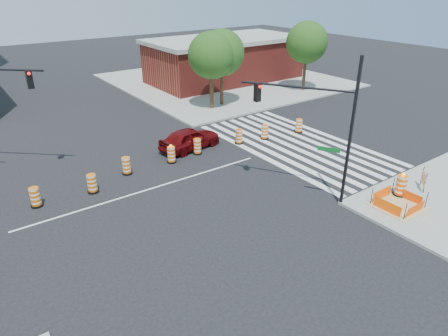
# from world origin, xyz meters

# --- Properties ---
(ground) EXTENTS (120.00, 120.00, 0.00)m
(ground) POSITION_xyz_m (0.00, 0.00, 0.00)
(ground) COLOR black
(ground) RESTS_ON ground
(sidewalk_ne) EXTENTS (22.00, 22.00, 0.15)m
(sidewalk_ne) POSITION_xyz_m (18.00, 18.00, 0.07)
(sidewalk_ne) COLOR gray
(sidewalk_ne) RESTS_ON ground
(crosswalk_east) EXTENTS (6.75, 13.50, 0.01)m
(crosswalk_east) POSITION_xyz_m (10.95, 0.00, 0.01)
(crosswalk_east) COLOR silver
(crosswalk_east) RESTS_ON ground
(lane_centerline) EXTENTS (14.00, 0.12, 0.01)m
(lane_centerline) POSITION_xyz_m (0.00, 0.00, 0.01)
(lane_centerline) COLOR silver
(lane_centerline) RESTS_ON ground
(excavation_pit) EXTENTS (2.20, 2.20, 0.90)m
(excavation_pit) POSITION_xyz_m (9.00, -9.00, 0.22)
(excavation_pit) COLOR tan
(excavation_pit) RESTS_ON ground
(brick_storefront) EXTENTS (16.50, 8.50, 4.60)m
(brick_storefront) POSITION_xyz_m (18.00, 18.00, 2.32)
(brick_storefront) COLOR maroon
(brick_storefront) RESTS_ON ground
(red_coupe) EXTENTS (4.50, 2.33, 1.46)m
(red_coupe) POSITION_xyz_m (4.71, 3.56, 0.73)
(red_coupe) COLOR #5A0709
(red_coupe) RESTS_ON ground
(signal_pole_se) EXTENTS (3.01, 4.69, 7.22)m
(signal_pole_se) POSITION_xyz_m (6.30, -5.81, 4.44)
(signal_pole_se) COLOR black
(signal_pole_se) RESTS_ON ground
(pit_drum) EXTENTS (0.67, 0.67, 1.32)m
(pit_drum) POSITION_xyz_m (10.04, -8.43, 0.70)
(pit_drum) COLOR black
(pit_drum) RESTS_ON ground
(barricade) EXTENTS (0.76, 0.64, 1.12)m
(barricade) POSITION_xyz_m (11.68, -8.71, 0.76)
(barricade) COLOR #EB6104
(barricade) RESTS_ON ground
(tree_north_c) EXTENTS (3.85, 3.83, 6.52)m
(tree_north_c) POSITION_xyz_m (10.87, 10.03, 4.37)
(tree_north_c) COLOR #382314
(tree_north_c) RESTS_ON ground
(tree_north_d) EXTENTS (3.87, 3.87, 6.58)m
(tree_north_d) POSITION_xyz_m (12.22, 10.45, 4.42)
(tree_north_d) COLOR #382314
(tree_north_d) RESTS_ON ground
(tree_north_e) EXTENTS (3.96, 3.96, 6.73)m
(tree_north_e) POSITION_xyz_m (21.77, 9.78, 4.52)
(tree_north_e) COLOR #382314
(tree_north_e) RESTS_ON ground
(median_drum_2) EXTENTS (0.60, 0.60, 1.02)m
(median_drum_2) POSITION_xyz_m (-5.39, 1.69, 0.48)
(median_drum_2) COLOR black
(median_drum_2) RESTS_ON ground
(median_drum_3) EXTENTS (0.60, 0.60, 1.02)m
(median_drum_3) POSITION_xyz_m (-2.60, 1.46, 0.48)
(median_drum_3) COLOR black
(median_drum_3) RESTS_ON ground
(median_drum_4) EXTENTS (0.60, 0.60, 1.02)m
(median_drum_4) POSITION_xyz_m (-0.24, 2.47, 0.48)
(median_drum_4) COLOR black
(median_drum_4) RESTS_ON ground
(median_drum_5) EXTENTS (0.60, 0.60, 1.18)m
(median_drum_5) POSITION_xyz_m (2.65, 2.37, 0.49)
(median_drum_5) COLOR black
(median_drum_5) RESTS_ON ground
(median_drum_6) EXTENTS (0.60, 0.60, 1.02)m
(median_drum_6) POSITION_xyz_m (4.66, 2.57, 0.48)
(median_drum_6) COLOR black
(median_drum_6) RESTS_ON ground
(median_drum_7) EXTENTS (0.60, 0.60, 1.02)m
(median_drum_7) POSITION_xyz_m (7.93, 2.40, 0.48)
(median_drum_7) COLOR black
(median_drum_7) RESTS_ON ground
(median_drum_8) EXTENTS (0.60, 0.60, 1.02)m
(median_drum_8) POSITION_xyz_m (9.94, 2.03, 0.48)
(median_drum_8) COLOR black
(median_drum_8) RESTS_ON ground
(median_drum_9) EXTENTS (0.60, 0.60, 1.02)m
(median_drum_9) POSITION_xyz_m (12.85, 1.57, 0.48)
(median_drum_9) COLOR black
(median_drum_9) RESTS_ON ground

